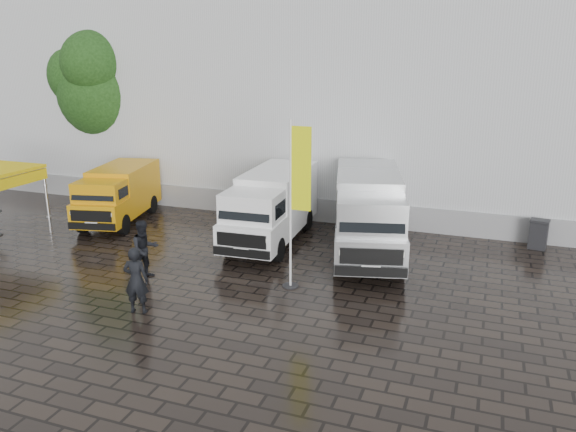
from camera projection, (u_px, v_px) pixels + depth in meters
name	position (u px, v px, depth m)	size (l,w,h in m)	color
ground	(268.00, 296.00, 16.71)	(120.00, 120.00, 0.00)	black
exhibition_hall	(419.00, 73.00, 28.82)	(44.00, 16.00, 12.00)	silver
hall_plinth	(385.00, 216.00, 23.09)	(44.00, 0.15, 1.00)	gray
van_yellow	(118.00, 196.00, 23.72)	(1.93, 5.01, 2.31)	orange
van_white	(271.00, 208.00, 21.16)	(2.03, 6.09, 2.64)	white
van_silver	(368.00, 216.00, 19.80)	(2.22, 6.65, 2.88)	silver
flagpole	(296.00, 196.00, 16.52)	(0.88, 0.50, 5.17)	black
tree	(106.00, 87.00, 27.91)	(4.64, 4.64, 8.32)	black
wheelie_bin	(539.00, 234.00, 20.68)	(0.66, 0.66, 1.09)	black
person_front	(136.00, 280.00, 15.40)	(0.70, 0.46, 1.91)	black
person_tent	(145.00, 249.00, 17.83)	(0.93, 0.72, 1.90)	black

